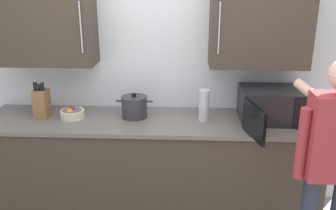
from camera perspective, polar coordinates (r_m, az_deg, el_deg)
The scene contains 8 objects.
back_wall_tiled at distance 3.30m, azimuth -2.31°, elevation 7.94°, with size 3.60×0.44×2.69m.
counter_unit at distance 3.33m, azimuth -2.58°, elevation -9.89°, with size 2.91×0.68×0.94m.
microwave_oven at distance 3.19m, azimuth 15.76°, elevation 0.02°, with size 0.56×0.80×0.27m.
knife_block at distance 3.33m, azimuth -19.26°, elevation 0.28°, with size 0.11×0.15×0.32m.
fruit_bowl at distance 3.25m, azimuth -14.83°, elevation -1.25°, with size 0.20×0.20×0.10m.
stock_pot at distance 3.16m, azimuth -5.32°, elevation -0.28°, with size 0.32×0.22×0.22m.
thermos_flask at distance 3.08m, azimuth 5.68°, elevation 0.01°, with size 0.09×0.09×0.27m.
person_figure at distance 2.56m, azimuth 24.20°, elevation -7.88°, with size 0.44×0.61×1.65m.
Camera 1 is at (0.29, -2.00, 2.07)m, focal length 38.74 mm.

